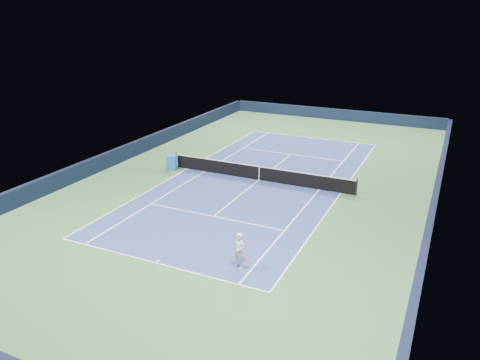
% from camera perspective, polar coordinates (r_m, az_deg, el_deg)
% --- Properties ---
extents(ground, '(40.00, 40.00, 0.00)m').
position_cam_1_polar(ground, '(31.00, 2.33, 0.00)').
color(ground, '#335D32').
rests_on(ground, ground).
extents(wall_far, '(22.00, 0.35, 1.10)m').
position_cam_1_polar(wall_far, '(49.07, 11.49, 7.87)').
color(wall_far, '#111A33').
rests_on(wall_far, ground).
extents(wall_right, '(0.35, 40.00, 1.10)m').
position_cam_1_polar(wall_right, '(28.72, 22.68, -2.13)').
color(wall_right, black).
rests_on(wall_right, ground).
extents(wall_left, '(0.35, 40.00, 1.10)m').
position_cam_1_polar(wall_left, '(36.19, -13.67, 3.33)').
color(wall_left, black).
rests_on(wall_left, ground).
extents(court_surface, '(10.97, 23.77, 0.01)m').
position_cam_1_polar(court_surface, '(31.00, 2.33, 0.01)').
color(court_surface, navy).
rests_on(court_surface, ground).
extents(baseline_far, '(10.97, 0.08, 0.00)m').
position_cam_1_polar(baseline_far, '(41.72, 8.73, 5.12)').
color(baseline_far, white).
rests_on(baseline_far, ground).
extents(baseline_near, '(10.97, 0.08, 0.00)m').
position_cam_1_polar(baseline_near, '(21.54, -10.27, -9.91)').
color(baseline_near, white).
rests_on(baseline_near, ground).
extents(sideline_doubles_right, '(0.08, 23.77, 0.00)m').
position_cam_1_polar(sideline_doubles_right, '(29.47, 12.21, -1.54)').
color(sideline_doubles_right, white).
rests_on(sideline_doubles_right, ground).
extents(sideline_doubles_left, '(0.08, 23.77, 0.00)m').
position_cam_1_polar(sideline_doubles_left, '(33.38, -6.37, 1.40)').
color(sideline_doubles_left, white).
rests_on(sideline_doubles_left, ground).
extents(sideline_singles_right, '(0.08, 23.77, 0.00)m').
position_cam_1_polar(sideline_singles_right, '(29.76, 9.65, -1.14)').
color(sideline_singles_right, white).
rests_on(sideline_singles_right, ground).
extents(sideline_singles_left, '(0.08, 23.77, 0.00)m').
position_cam_1_polar(sideline_singles_left, '(32.71, -4.32, 1.07)').
color(sideline_singles_left, white).
rests_on(sideline_singles_left, ground).
extents(service_line_far, '(8.23, 0.08, 0.00)m').
position_cam_1_polar(service_line_far, '(36.69, 6.24, 3.14)').
color(service_line_far, white).
rests_on(service_line_far, ground).
extents(service_line_near, '(8.23, 0.08, 0.00)m').
position_cam_1_polar(service_line_near, '(25.66, -3.26, -4.45)').
color(service_line_near, white).
rests_on(service_line_near, ground).
extents(center_service_line, '(0.08, 12.80, 0.00)m').
position_cam_1_polar(center_service_line, '(31.00, 2.33, 0.02)').
color(center_service_line, white).
rests_on(center_service_line, ground).
extents(center_mark_far, '(0.08, 0.30, 0.00)m').
position_cam_1_polar(center_mark_far, '(41.58, 8.67, 5.08)').
color(center_mark_far, white).
rests_on(center_mark_far, ground).
extents(center_mark_near, '(0.08, 0.30, 0.00)m').
position_cam_1_polar(center_mark_near, '(21.64, -10.04, -9.74)').
color(center_mark_near, white).
rests_on(center_mark_near, ground).
extents(tennis_net, '(12.90, 0.10, 1.07)m').
position_cam_1_polar(tennis_net, '(30.83, 2.35, 0.88)').
color(tennis_net, black).
rests_on(tennis_net, ground).
extents(sponsor_cube, '(0.71, 0.66, 1.03)m').
position_cam_1_polar(sponsor_cube, '(33.23, -8.26, 2.14)').
color(sponsor_cube, blue).
rests_on(sponsor_cube, ground).
extents(tennis_player, '(0.80, 1.30, 1.87)m').
position_cam_1_polar(tennis_player, '(20.49, -0.09, -8.62)').
color(tennis_player, silver).
rests_on(tennis_player, ground).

